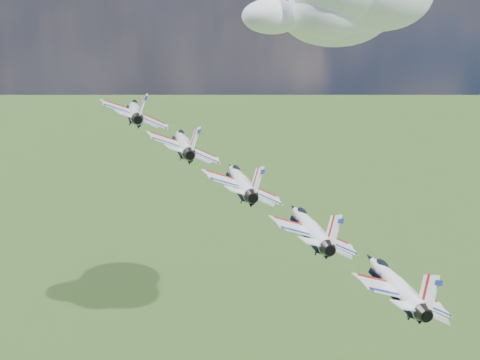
# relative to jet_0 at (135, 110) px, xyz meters

# --- Properties ---
(cloud_far) EXTENTS (68.67, 53.96, 26.98)m
(cloud_far) POSITION_rel_jet_0_xyz_m (32.19, 174.54, 6.21)
(cloud_far) COLOR white
(jet_0) EXTENTS (13.90, 16.27, 7.60)m
(jet_0) POSITION_rel_jet_0_xyz_m (0.00, 0.00, 0.00)
(jet_0) COLOR white
(jet_1) EXTENTS (13.90, 16.27, 7.60)m
(jet_1) POSITION_rel_jet_0_xyz_m (8.08, -7.73, -2.46)
(jet_1) COLOR white
(jet_2) EXTENTS (13.90, 16.27, 7.60)m
(jet_2) POSITION_rel_jet_0_xyz_m (16.16, -15.46, -4.91)
(jet_2) COLOR white
(jet_3) EXTENTS (13.90, 16.27, 7.60)m
(jet_3) POSITION_rel_jet_0_xyz_m (24.24, -23.18, -7.37)
(jet_3) COLOR silver
(jet_4) EXTENTS (13.90, 16.27, 7.60)m
(jet_4) POSITION_rel_jet_0_xyz_m (32.32, -30.91, -9.83)
(jet_4) COLOR white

